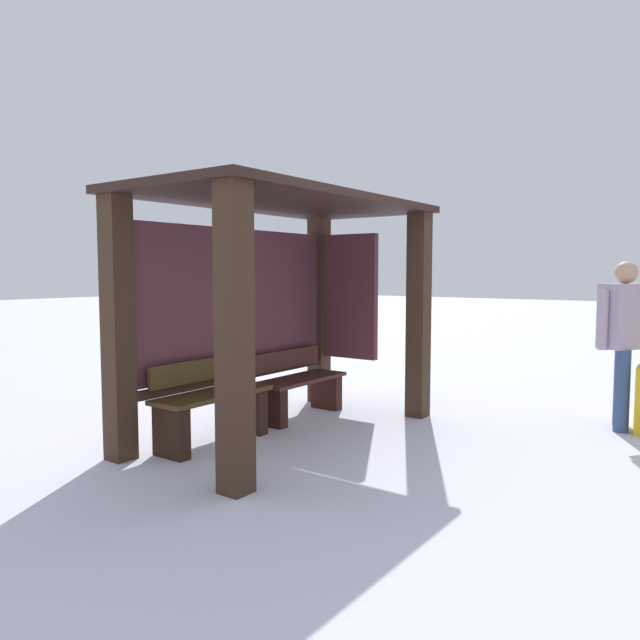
{
  "coord_description": "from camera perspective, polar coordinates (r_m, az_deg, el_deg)",
  "views": [
    {
      "loc": [
        -4.38,
        -3.54,
        1.54
      ],
      "look_at": [
        -0.05,
        -0.4,
        1.11
      ],
      "focal_mm": 33.96,
      "sensor_mm": 36.0,
      "label": 1
    }
  ],
  "objects": [
    {
      "name": "ground_plane",
      "position": [
        5.84,
        -2.98,
        -10.75
      ],
      "size": [
        60.0,
        60.0,
        0.0
      ],
      "primitive_type": "plane",
      "color": "white"
    },
    {
      "name": "bus_shelter",
      "position": [
        5.84,
        -3.94,
        4.06
      ],
      "size": [
        3.09,
        1.61,
        2.23
      ],
      "color": "#3B281B",
      "rests_on": "ground"
    },
    {
      "name": "bench_left_inside",
      "position": [
        5.55,
        -10.2,
        -7.95
      ],
      "size": [
        1.17,
        0.41,
        0.75
      ],
      "color": "#463217",
      "rests_on": "ground"
    },
    {
      "name": "person_walking",
      "position": [
        6.59,
        26.72,
        -0.95
      ],
      "size": [
        0.59,
        0.46,
        1.64
      ],
      "color": "#BAA6BB",
      "rests_on": "ground"
    },
    {
      "name": "bench_center_inside",
      "position": [
        6.48,
        -2.09,
        -6.33
      ],
      "size": [
        1.17,
        0.41,
        0.7
      ],
      "color": "#472720",
      "rests_on": "ground"
    }
  ]
}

